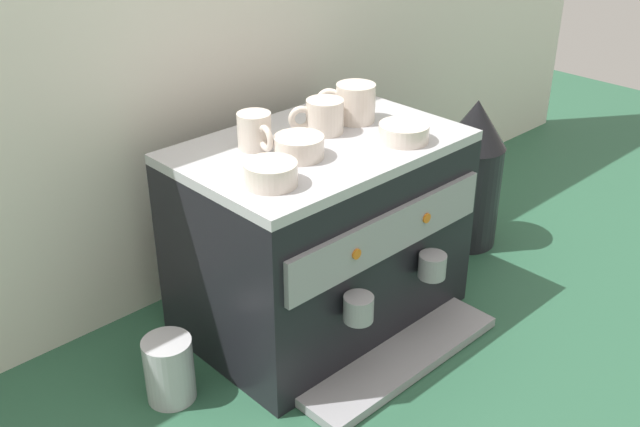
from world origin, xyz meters
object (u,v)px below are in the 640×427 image
at_px(espresso_machine, 322,235).
at_px(ceramic_bowl_2, 404,133).
at_px(ceramic_cup_2, 353,103).
at_px(ceramic_bowl_0, 299,147).
at_px(ceramic_cup_1, 323,116).
at_px(ceramic_bowl_1, 271,174).
at_px(ceramic_cup_0, 255,131).
at_px(milk_pitcher, 170,370).
at_px(coffee_grinder, 471,173).

distance_m(espresso_machine, ceramic_bowl_2, 0.27).
distance_m(espresso_machine, ceramic_cup_2, 0.28).
bearing_deg(ceramic_bowl_0, ceramic_cup_1, 26.73).
bearing_deg(ceramic_cup_2, ceramic_bowl_1, -160.01).
height_order(ceramic_cup_0, milk_pitcher, ceramic_cup_0).
bearing_deg(coffee_grinder, ceramic_cup_1, 173.16).
bearing_deg(ceramic_bowl_2, ceramic_bowl_0, 157.82).
bearing_deg(ceramic_bowl_0, ceramic_bowl_1, -154.64).
relative_size(ceramic_cup_0, ceramic_cup_2, 0.94).
bearing_deg(ceramic_bowl_1, ceramic_cup_0, 59.71).
distance_m(ceramic_cup_1, coffee_grinder, 0.52).
height_order(ceramic_bowl_2, milk_pitcher, ceramic_bowl_2).
relative_size(ceramic_bowl_1, coffee_grinder, 0.24).
bearing_deg(ceramic_cup_0, ceramic_bowl_2, -36.00).
height_order(espresso_machine, coffee_grinder, espresso_machine).
height_order(ceramic_cup_1, milk_pitcher, ceramic_cup_1).
xyz_separation_m(ceramic_cup_1, ceramic_bowl_2, (0.08, -0.14, -0.02)).
xyz_separation_m(ceramic_cup_2, ceramic_bowl_1, (-0.32, -0.12, -0.02)).
relative_size(ceramic_bowl_1, ceramic_bowl_2, 0.94).
height_order(ceramic_bowl_0, coffee_grinder, ceramic_bowl_0).
bearing_deg(espresso_machine, coffee_grinder, -1.97).
bearing_deg(ceramic_cup_0, coffee_grinder, -7.76).
height_order(ceramic_bowl_0, milk_pitcher, ceramic_bowl_0).
xyz_separation_m(ceramic_cup_2, coffee_grinder, (0.37, -0.06, -0.25)).
distance_m(ceramic_cup_0, ceramic_bowl_0, 0.09).
xyz_separation_m(ceramic_cup_2, ceramic_bowl_2, (-0.01, -0.14, -0.02)).
relative_size(ceramic_cup_2, coffee_grinder, 0.29).
bearing_deg(ceramic_bowl_0, coffee_grinder, 0.45).
bearing_deg(ceramic_bowl_2, coffee_grinder, 12.98).
height_order(ceramic_cup_0, ceramic_cup_1, ceramic_cup_0).
height_order(ceramic_bowl_0, ceramic_bowl_1, same).
height_order(ceramic_cup_2, ceramic_bowl_1, ceramic_cup_2).
bearing_deg(ceramic_bowl_0, espresso_machine, 15.31).
distance_m(ceramic_bowl_2, milk_pitcher, 0.63).
relative_size(ceramic_cup_1, ceramic_bowl_1, 1.14).
bearing_deg(espresso_machine, milk_pitcher, 179.33).
height_order(ceramic_cup_1, ceramic_cup_2, ceramic_cup_2).
relative_size(espresso_machine, ceramic_cup_1, 5.30).
distance_m(ceramic_cup_1, ceramic_bowl_0, 0.13).
height_order(espresso_machine, ceramic_cup_2, ceramic_cup_2).
xyz_separation_m(ceramic_cup_0, ceramic_bowl_1, (-0.08, -0.14, -0.02)).
distance_m(ceramic_cup_0, milk_pitcher, 0.47).
bearing_deg(ceramic_cup_1, ceramic_cup_0, 169.47).
relative_size(ceramic_bowl_0, milk_pitcher, 0.72).
bearing_deg(ceramic_bowl_0, ceramic_bowl_2, -22.18).
relative_size(ceramic_cup_0, ceramic_bowl_1, 1.10).
bearing_deg(ceramic_cup_1, ceramic_bowl_2, -59.61).
bearing_deg(coffee_grinder, espresso_machine, 178.03).
relative_size(espresso_machine, milk_pitcher, 4.35).
distance_m(espresso_machine, ceramic_bowl_0, 0.24).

